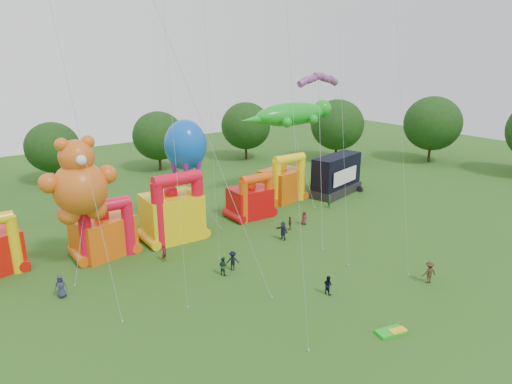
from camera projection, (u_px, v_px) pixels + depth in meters
ground at (401, 355)px, 29.29m from camera, size 160.00×160.00×0.00m
tree_ring at (390, 268)px, 27.28m from camera, size 119.82×121.89×12.07m
bouncy_castle_1 at (104, 233)px, 43.19m from camera, size 5.80×5.03×5.83m
bouncy_castle_2 at (173, 213)px, 46.77m from camera, size 5.78×4.71×7.35m
bouncy_castle_3 at (251, 200)px, 53.27m from camera, size 4.76×3.91×5.43m
bouncy_castle_4 at (283, 182)px, 59.32m from camera, size 5.94×5.19×6.32m
stage_trailer at (337, 175)px, 61.95m from camera, size 8.93×5.11×5.36m
teddy_bear_kite at (80, 195)px, 38.83m from camera, size 6.51×5.11×12.04m
gecko_kite at (298, 141)px, 59.82m from camera, size 15.07×10.45×12.36m
octopus_kite at (190, 163)px, 49.58m from camera, size 4.59×6.08×11.85m
parafoil_kites at (199, 122)px, 33.73m from camera, size 28.73×10.22×29.47m
diamond_kites at (278, 87)px, 36.44m from camera, size 20.70×21.75×43.03m
folded_kite_bundle at (391, 332)px, 31.44m from camera, size 2.17×1.44×0.31m
spectator_0 at (61, 287)px, 35.87m from camera, size 1.08×0.90×1.89m
spectator_1 at (164, 253)px, 42.25m from camera, size 0.71×0.65×1.63m
spectator_2 at (223, 266)px, 39.59m from camera, size 0.88×0.98×1.68m
spectator_3 at (233, 261)px, 40.44m from camera, size 1.34×1.18×1.80m
spectator_4 at (290, 223)px, 49.66m from camera, size 0.90×0.92×1.56m
spectator_5 at (283, 231)px, 47.02m from camera, size 0.61×1.82×1.95m
spectator_6 at (304, 218)px, 51.18m from camera, size 0.85×0.65×1.56m
spectator_7 at (330, 202)px, 56.71m from camera, size 0.69×0.69×1.62m
spectator_8 at (328, 285)px, 36.45m from camera, size 0.67×0.82×1.57m
spectator_9 at (429, 272)px, 38.17m from camera, size 1.41×1.10×1.92m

